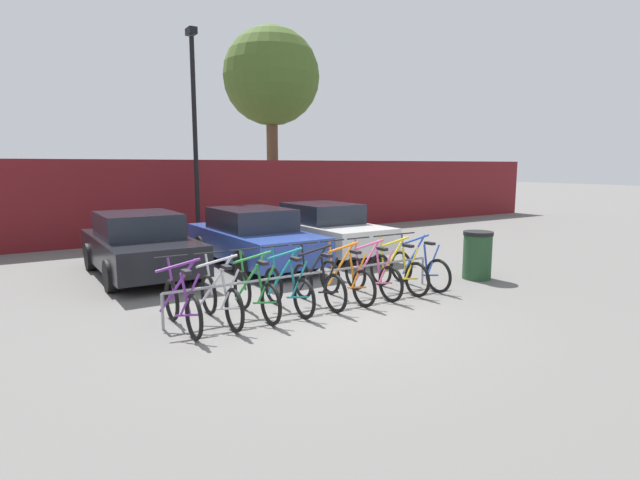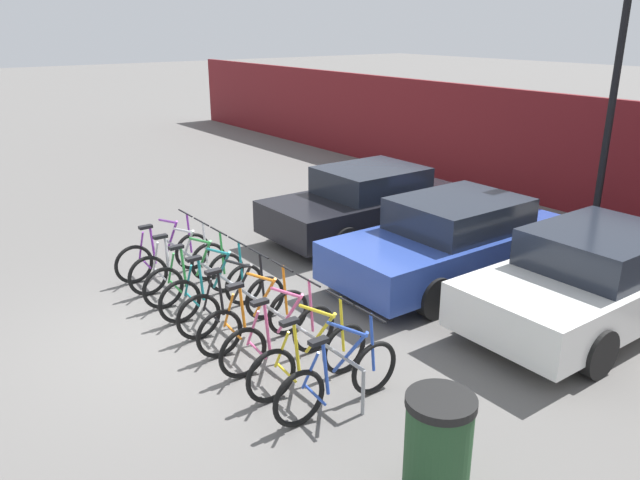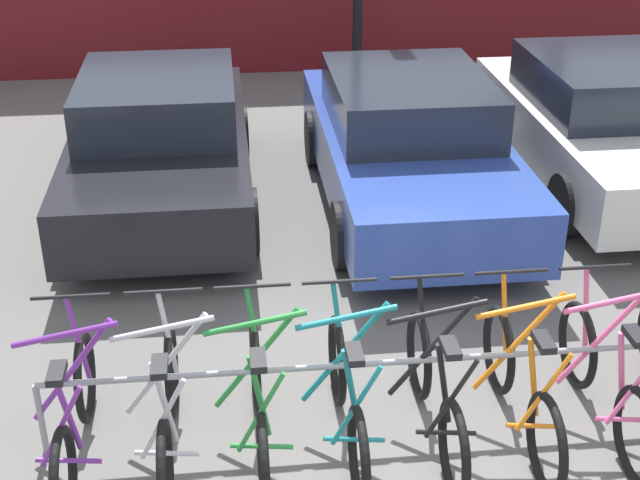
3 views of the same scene
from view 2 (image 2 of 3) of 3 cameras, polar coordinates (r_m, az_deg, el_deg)
name	(u,v)px [view 2 (image 2 of 3)]	position (r m, az deg, el deg)	size (l,w,h in m)	color
ground_plane	(192,332)	(9.00, -11.59, -8.23)	(120.00, 120.00, 0.00)	#605E5B
hoarding_wall	(589,158)	(14.92, 23.35, 6.92)	(36.00, 0.16, 2.61)	maroon
bike_rack	(242,293)	(8.85, -7.16, -4.84)	(5.35, 0.04, 0.57)	gray
bicycle_purple	(164,255)	(10.86, -14.07, -1.34)	(0.68, 1.71, 1.05)	black
bicycle_silver	(179,266)	(10.34, -12.76, -2.31)	(0.68, 1.71, 1.05)	black
bicycle_green	(195,277)	(9.83, -11.33, -3.36)	(0.68, 1.71, 1.05)	black
bicycle_teal	(213,290)	(9.33, -9.76, -4.51)	(0.68, 1.71, 1.05)	black
bicycle_black	(233,304)	(8.84, -7.97, -5.81)	(0.68, 1.71, 1.05)	black
bicycle_orange	(255,320)	(8.36, -5.97, -7.25)	(0.68, 1.71, 1.05)	black
bicycle_pink	(280,337)	(7.90, -3.71, -8.85)	(0.68, 1.71, 1.05)	black
bicycle_yellow	(309,358)	(7.43, -0.98, -10.75)	(0.68, 1.71, 1.05)	black
bicycle_blue	(338,379)	(7.05, 1.69, -12.57)	(0.68, 1.71, 1.05)	black
car_black	(367,203)	(12.52, 4.34, 3.43)	(1.91, 4.18, 1.40)	black
car_blue	(453,240)	(10.54, 12.10, -0.02)	(1.91, 4.40, 1.40)	#2D479E
car_white	(595,279)	(9.59, 23.82, -3.24)	(1.91, 4.26, 1.40)	silver
lamp_post	(620,51)	(13.36, 25.74, 15.27)	(0.24, 0.44, 6.46)	black
trash_bin	(438,447)	(5.94, 10.72, -18.11)	(0.63, 0.63, 1.03)	#234728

